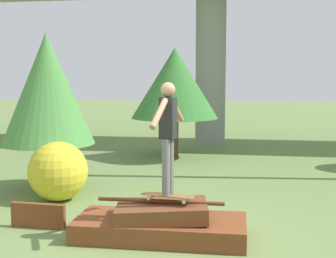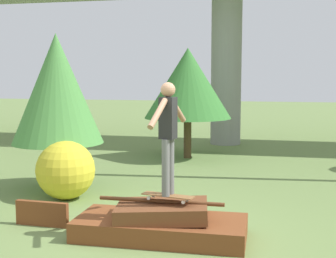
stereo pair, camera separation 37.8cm
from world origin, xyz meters
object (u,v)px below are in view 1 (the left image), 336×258
(tree_mid_back, at_px, (47,89))
(bush_yellow_flowering, at_px, (58,171))
(skateboard, at_px, (168,196))
(skater, at_px, (168,130))
(tree_behind_left, at_px, (175,83))

(tree_mid_back, distance_m, bush_yellow_flowering, 1.87)
(skateboard, xyz_separation_m, skater, (-0.00, 0.00, 1.01))
(tree_behind_left, distance_m, tree_mid_back, 4.95)
(tree_mid_back, height_order, bush_yellow_flowering, tree_mid_back)
(skateboard, distance_m, tree_behind_left, 7.39)
(skateboard, distance_m, skater, 1.01)
(tree_behind_left, height_order, tree_mid_back, tree_mid_back)
(skater, bearing_deg, skateboard, -14.04)
(skateboard, distance_m, bush_yellow_flowering, 3.16)
(skater, height_order, bush_yellow_flowering, skater)
(skater, distance_m, tree_mid_back, 4.10)
(skater, height_order, tree_behind_left, tree_behind_left)
(skater, distance_m, tree_behind_left, 7.24)
(skateboard, height_order, bush_yellow_flowering, bush_yellow_flowering)
(skateboard, xyz_separation_m, tree_behind_left, (-0.97, 7.15, 1.59))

